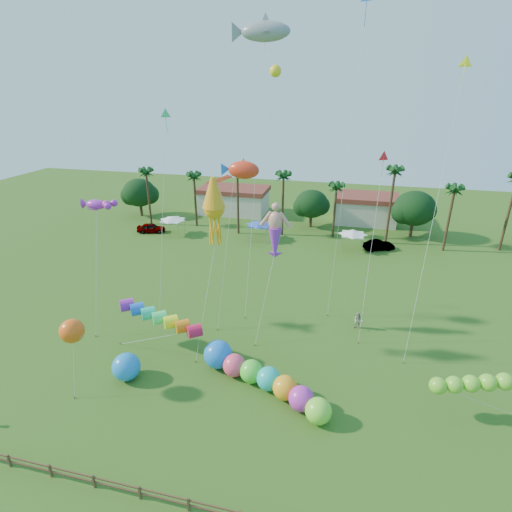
% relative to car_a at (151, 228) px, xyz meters
% --- Properties ---
extents(ground, '(160.00, 160.00, 0.00)m').
position_rel_car_a_xyz_m(ground, '(23.94, -36.01, -0.76)').
color(ground, '#285116').
rests_on(ground, ground).
extents(tree_line, '(69.46, 8.91, 11.00)m').
position_rel_car_a_xyz_m(tree_line, '(27.51, 7.98, 3.51)').
color(tree_line, '#3A2819').
rests_on(tree_line, ground).
extents(buildings_row, '(35.00, 7.00, 4.00)m').
position_rel_car_a_xyz_m(buildings_row, '(20.85, 13.99, 1.24)').
color(buildings_row, beige).
rests_on(buildings_row, ground).
extents(tent_row, '(31.00, 4.00, 0.60)m').
position_rel_car_a_xyz_m(tent_row, '(17.94, 0.32, 1.99)').
color(tent_row, white).
rests_on(tent_row, ground).
extents(fence, '(36.12, 0.12, 1.00)m').
position_rel_car_a_xyz_m(fence, '(23.94, -42.01, -0.15)').
color(fence, brown).
rests_on(fence, ground).
extents(car_a, '(4.79, 2.89, 1.53)m').
position_rel_car_a_xyz_m(car_a, '(0.00, 0.00, 0.00)').
color(car_a, '#4C4C54').
rests_on(car_a, ground).
extents(car_b, '(4.66, 3.17, 1.45)m').
position_rel_car_a_xyz_m(car_b, '(35.82, 0.93, -0.04)').
color(car_b, '#4C4C54').
rests_on(car_b, ground).
extents(spectator_b, '(1.04, 0.90, 1.82)m').
position_rel_car_a_xyz_m(spectator_b, '(33.00, -20.94, 0.15)').
color(spectator_b, '#A3A388').
rests_on(spectator_b, ground).
extents(caterpillar_inflatable, '(11.40, 6.69, 2.44)m').
position_rel_car_a_xyz_m(caterpillar_inflatable, '(25.48, -31.25, 0.26)').
color(caterpillar_inflatable, '#FF436B').
rests_on(caterpillar_inflatable, ground).
extents(blue_ball, '(2.27, 2.27, 2.27)m').
position_rel_car_a_xyz_m(blue_ball, '(14.78, -32.81, 0.37)').
color(blue_ball, '#1980E4').
rests_on(blue_ball, ground).
extents(rainbow_tube, '(9.64, 4.79, 3.59)m').
position_rel_car_a_xyz_m(rainbow_tube, '(17.32, -29.31, 2.26)').
color(rainbow_tube, '#D01741').
rests_on(rainbow_tube, ground).
extents(green_worm, '(9.41, 3.65, 3.42)m').
position_rel_car_a_xyz_m(green_worm, '(38.35, -31.20, 1.94)').
color(green_worm, '#6FCA2D').
rests_on(green_worm, ground).
extents(orange_ball_kite, '(2.21, 2.41, 6.19)m').
position_rel_car_a_xyz_m(orange_ball_kite, '(11.92, -34.61, 4.52)').
color(orange_ball_kite, '#FC5A14').
rests_on(orange_ball_kite, ground).
extents(merman_kite, '(2.31, 5.15, 12.04)m').
position_rel_car_a_xyz_m(merman_kite, '(24.73, -21.80, 8.72)').
color(merman_kite, tan).
rests_on(merman_kite, ground).
extents(fish_kite, '(4.65, 6.01, 15.83)m').
position_rel_car_a_xyz_m(fish_kite, '(21.29, -19.99, 14.13)').
color(fish_kite, red).
rests_on(fish_kite, ground).
extents(shark_kite, '(6.35, 7.31, 27.58)m').
position_rel_car_a_xyz_m(shark_kite, '(22.47, -16.41, 25.73)').
color(shark_kite, gray).
rests_on(shark_kite, ground).
extents(squid_kite, '(2.49, 4.49, 15.64)m').
position_rel_car_a_xyz_m(squid_kite, '(20.56, -26.39, 12.19)').
color(squid_kite, orange).
rests_on(squid_kite, ground).
extents(lobster_kite, '(3.39, 4.60, 12.68)m').
position_rel_car_a_xyz_m(lobster_kite, '(8.41, -24.64, 11.25)').
color(lobster_kite, purple).
rests_on(lobster_kite, ground).
extents(delta_kite_red, '(1.03, 3.63, 17.11)m').
position_rel_car_a_xyz_m(delta_kite_red, '(33.54, -20.24, 15.43)').
color(delta_kite_red, red).
rests_on(delta_kite_red, ground).
extents(delta_kite_yellow, '(1.77, 3.48, 24.09)m').
position_rel_car_a_xyz_m(delta_kite_yellow, '(38.09, -22.25, 22.07)').
color(delta_kite_yellow, '#FBFB19').
rests_on(delta_kite_yellow, ground).
extents(delta_kite_green, '(1.06, 4.98, 20.12)m').
position_rel_car_a_xyz_m(delta_kite_green, '(13.19, -18.60, 18.35)').
color(delta_kite_green, '#30CE77').
rests_on(delta_kite_green, ground).
extents(delta_kite_blue, '(1.69, 3.45, 29.50)m').
position_rel_car_a_xyz_m(delta_kite_blue, '(30.93, -16.24, 27.52)').
color(delta_kite_blue, blue).
rests_on(delta_kite_blue, ground).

